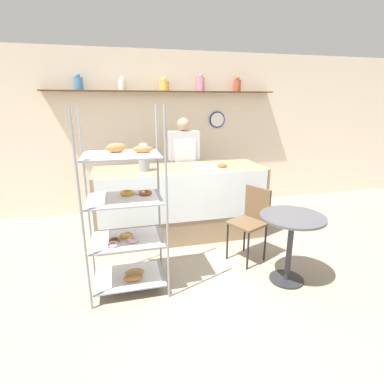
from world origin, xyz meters
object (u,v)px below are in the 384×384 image
Objects in this scene: coffee_carafe at (144,157)px; person_worker at (184,167)px; cafe_table at (291,233)px; cafe_chair at (252,216)px; donut_tray_counter at (213,166)px; pastry_rack at (127,218)px.

person_worker is at bearing 43.32° from coffee_carafe.
cafe_table is 0.84× the size of cafe_chair.
donut_tray_counter is at bearing -67.24° from person_worker.
person_worker is at bearing 60.66° from pastry_rack.
pastry_rack is 5.01× the size of coffee_carafe.
person_worker is 1.57m from cafe_chair.
coffee_carafe is 0.96m from donut_tray_counter.
pastry_rack is at bearing -104.98° from coffee_carafe.
cafe_chair is 2.43× the size of coffee_carafe.
coffee_carafe is at bearing -150.07° from cafe_chair.
pastry_rack is 1.52m from cafe_chair.
pastry_rack reaches higher than person_worker.
donut_tray_counter is at bearing 171.30° from cafe_chair.
coffee_carafe is 0.82× the size of donut_tray_counter.
coffee_carafe is at bearing 179.38° from donut_tray_counter.
donut_tray_counter reaches higher than cafe_chair.
person_worker is 2.15m from cafe_table.
coffee_carafe is (0.29, 1.08, 0.40)m from pastry_rack.
cafe_chair is at bearing 10.35° from pastry_rack.
coffee_carafe is at bearing 75.02° from pastry_rack.
cafe_table is at bearing -72.42° from donut_tray_counter.
cafe_chair is (1.48, 0.27, -0.22)m from pastry_rack.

